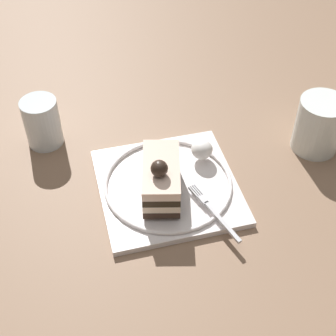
% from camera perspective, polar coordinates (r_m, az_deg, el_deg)
% --- Properties ---
extents(ground_plane, '(2.40, 2.40, 0.00)m').
position_cam_1_polar(ground_plane, '(0.78, -1.79, -2.02)').
color(ground_plane, '#886850').
extents(dessert_plate, '(0.21, 0.21, 0.02)m').
position_cam_1_polar(dessert_plate, '(0.77, 0.00, -2.04)').
color(dessert_plate, white).
rests_on(dessert_plate, ground_plane).
extents(cake_slice, '(0.08, 0.12, 0.08)m').
position_cam_1_polar(cake_slice, '(0.73, -0.78, -1.14)').
color(cake_slice, '#35241B').
rests_on(cake_slice, dessert_plate).
extents(whipped_cream_dollop, '(0.03, 0.03, 0.03)m').
position_cam_1_polar(whipped_cream_dollop, '(0.79, 3.92, 2.15)').
color(whipped_cream_dollop, white).
rests_on(whipped_cream_dollop, dessert_plate).
extents(fork, '(0.04, 0.12, 0.00)m').
position_cam_1_polar(fork, '(0.72, 5.18, -4.93)').
color(fork, silver).
rests_on(fork, dessert_plate).
extents(drink_glass_near, '(0.06, 0.06, 0.08)m').
position_cam_1_polar(drink_glass_near, '(0.85, -14.22, 4.84)').
color(drink_glass_near, silver).
rests_on(drink_glass_near, ground_plane).
extents(drink_glass_far, '(0.08, 0.08, 0.09)m').
position_cam_1_polar(drink_glass_far, '(0.85, 16.90, 4.57)').
color(drink_glass_far, white).
rests_on(drink_glass_far, ground_plane).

